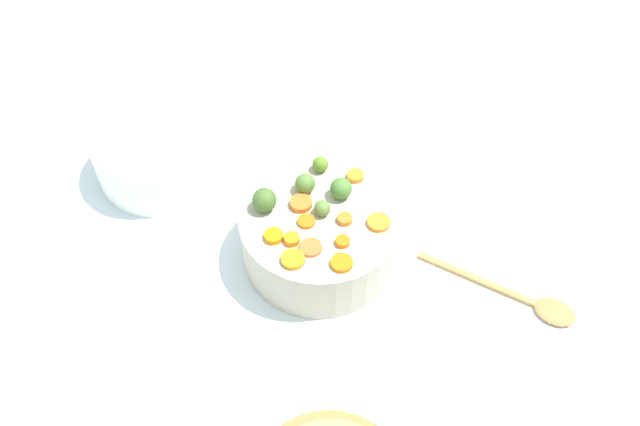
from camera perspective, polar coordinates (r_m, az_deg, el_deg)
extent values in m
cube|color=white|center=(1.20, 2.22, -3.57)|extent=(2.40, 2.40, 0.02)
cylinder|color=#B6B098|center=(1.14, 0.00, -2.05)|extent=(0.28, 0.28, 0.11)
cylinder|color=orange|center=(1.03, 1.94, -4.46)|extent=(0.05, 0.05, 0.01)
cylinder|color=orange|center=(1.06, 2.03, -2.56)|extent=(0.03, 0.03, 0.01)
cylinder|color=orange|center=(1.04, -2.42, -4.14)|extent=(0.05, 0.05, 0.01)
cylinder|color=orange|center=(1.12, -1.65, 1.03)|extent=(0.04, 0.04, 0.01)
cylinder|color=orange|center=(1.16, 3.30, 3.29)|extent=(0.04, 0.04, 0.01)
cylinder|color=orange|center=(1.09, -1.22, -0.75)|extent=(0.04, 0.04, 0.01)
cylinder|color=orange|center=(1.09, 2.33, -0.56)|extent=(0.03, 0.03, 0.01)
cylinder|color=orange|center=(1.07, -4.14, -2.05)|extent=(0.03, 0.03, 0.01)
cylinder|color=orange|center=(1.09, 5.24, -0.84)|extent=(0.06, 0.06, 0.01)
cylinder|color=orange|center=(1.06, -2.51, -2.34)|extent=(0.03, 0.03, 0.01)
cylinder|color=orange|center=(1.05, -0.82, -3.09)|extent=(0.05, 0.05, 0.01)
sphere|color=olive|center=(1.16, 0.03, 4.36)|extent=(0.03, 0.03, 0.03)
sphere|color=#4B7D33|center=(1.12, 1.88, 2.20)|extent=(0.04, 0.04, 0.04)
sphere|color=#5A7E38|center=(1.09, 0.20, 0.42)|extent=(0.03, 0.03, 0.03)
sphere|color=#557B35|center=(1.13, -1.33, 2.65)|extent=(0.04, 0.04, 0.04)
sphere|color=#466B2D|center=(1.10, -4.97, 1.16)|extent=(0.04, 0.04, 0.04)
cube|color=#AD8048|center=(1.18, 13.91, -5.82)|extent=(0.08, 0.22, 0.01)
ellipsoid|color=#AD8048|center=(1.17, 20.16, -8.26)|extent=(0.07, 0.08, 0.01)
cylinder|color=white|center=(1.32, -14.06, 5.19)|extent=(0.26, 0.26, 0.10)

